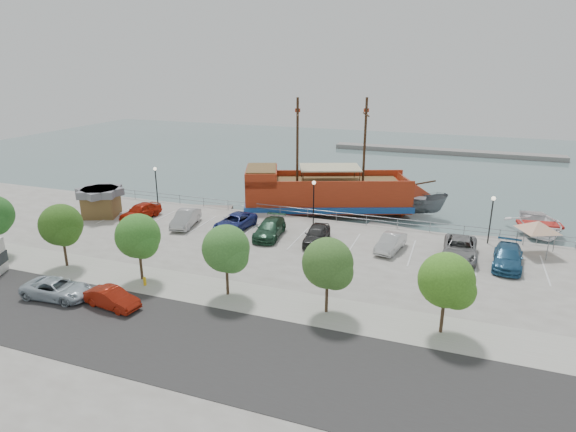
% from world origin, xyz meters
% --- Properties ---
extents(ground, '(160.00, 160.00, 0.00)m').
position_xyz_m(ground, '(0.00, 0.00, -1.00)').
color(ground, slate).
extents(land_slab, '(100.00, 58.00, 1.20)m').
position_xyz_m(land_slab, '(0.00, -21.00, -0.60)').
color(land_slab, gray).
rests_on(land_slab, ground).
extents(street, '(100.00, 8.00, 0.04)m').
position_xyz_m(street, '(0.00, -16.00, 0.01)').
color(street, '#2D2C2C').
rests_on(street, land_slab).
extents(sidewalk, '(100.00, 4.00, 0.05)m').
position_xyz_m(sidewalk, '(0.00, -10.00, 0.01)').
color(sidewalk, '#A2A193').
rests_on(sidewalk, land_slab).
extents(seawall_railing, '(50.00, 0.06, 1.00)m').
position_xyz_m(seawall_railing, '(0.00, 7.80, 0.53)').
color(seawall_railing, gray).
rests_on(seawall_railing, land_slab).
extents(far_shore, '(40.00, 3.00, 0.80)m').
position_xyz_m(far_shore, '(10.00, 55.00, -0.60)').
color(far_shore, gray).
rests_on(far_shore, ground).
extents(pirate_ship, '(21.20, 12.57, 13.19)m').
position_xyz_m(pirate_ship, '(0.95, 13.65, 1.21)').
color(pirate_ship, '#A52D13').
rests_on(pirate_ship, ground).
extents(patrol_boat, '(6.79, 3.90, 2.47)m').
position_xyz_m(patrol_boat, '(9.07, 14.95, 0.24)').
color(patrol_boat, slate).
rests_on(patrol_boat, ground).
extents(speedboat, '(6.45, 8.34, 1.59)m').
position_xyz_m(speedboat, '(20.89, 13.44, -0.20)').
color(speedboat, white).
rests_on(speedboat, ground).
extents(dock_west, '(7.11, 3.64, 0.39)m').
position_xyz_m(dock_west, '(-14.08, 9.20, -0.80)').
color(dock_west, gray).
rests_on(dock_west, ground).
extents(dock_mid, '(7.13, 3.23, 0.39)m').
position_xyz_m(dock_mid, '(8.12, 9.20, -0.80)').
color(dock_mid, gray).
rests_on(dock_mid, ground).
extents(dock_east, '(7.64, 3.84, 0.42)m').
position_xyz_m(dock_east, '(16.23, 9.20, -0.79)').
color(dock_east, gray).
rests_on(dock_east, ground).
extents(shed, '(4.59, 4.59, 2.90)m').
position_xyz_m(shed, '(-21.17, 1.31, 1.55)').
color(shed, brown).
rests_on(shed, land_slab).
extents(canopy_tent, '(4.88, 4.88, 3.18)m').
position_xyz_m(canopy_tent, '(19.58, 5.61, 2.77)').
color(canopy_tent, slate).
rests_on(canopy_tent, land_slab).
extents(street_van, '(4.92, 2.56, 1.32)m').
position_xyz_m(street_van, '(-11.57, -14.36, 0.66)').
color(street_van, '#AEBCC7').
rests_on(street_van, street).
extents(street_sedan, '(4.04, 1.88, 1.28)m').
position_xyz_m(street_sedan, '(-7.21, -14.17, 0.64)').
color(street_sedan, maroon).
rests_on(street_sedan, street).
extents(fire_hydrant, '(0.23, 0.23, 0.67)m').
position_xyz_m(fire_hydrant, '(-7.18, -10.80, 0.37)').
color(fire_hydrant, yellow).
rests_on(fire_hydrant, sidewalk).
extents(lamp_post_left, '(0.36, 0.36, 4.28)m').
position_xyz_m(lamp_post_left, '(-18.00, 6.50, 2.94)').
color(lamp_post_left, black).
rests_on(lamp_post_left, land_slab).
extents(lamp_post_mid, '(0.36, 0.36, 4.28)m').
position_xyz_m(lamp_post_mid, '(0.00, 6.50, 2.94)').
color(lamp_post_mid, black).
rests_on(lamp_post_mid, land_slab).
extents(lamp_post_right, '(0.36, 0.36, 4.28)m').
position_xyz_m(lamp_post_right, '(16.00, 6.50, 2.94)').
color(lamp_post_right, black).
rests_on(lamp_post_right, land_slab).
extents(tree_b, '(3.30, 3.20, 5.00)m').
position_xyz_m(tree_b, '(-14.85, -10.07, 3.30)').
color(tree_b, '#473321').
rests_on(tree_b, sidewalk).
extents(tree_c, '(3.30, 3.20, 5.00)m').
position_xyz_m(tree_c, '(-7.85, -10.07, 3.30)').
color(tree_c, '#473321').
rests_on(tree_c, sidewalk).
extents(tree_d, '(3.30, 3.20, 5.00)m').
position_xyz_m(tree_d, '(-0.85, -10.07, 3.30)').
color(tree_d, '#473321').
rests_on(tree_d, sidewalk).
extents(tree_e, '(3.30, 3.20, 5.00)m').
position_xyz_m(tree_e, '(6.15, -10.07, 3.30)').
color(tree_e, '#473321').
rests_on(tree_e, sidewalk).
extents(tree_f, '(3.30, 3.20, 5.00)m').
position_xyz_m(tree_f, '(13.15, -10.07, 3.30)').
color(tree_f, '#473321').
rests_on(tree_f, sidewalk).
extents(parked_car_a, '(2.45, 4.90, 1.60)m').
position_xyz_m(parked_car_a, '(-16.78, 1.83, 0.80)').
color(parked_car_a, '#AE1D0A').
rests_on(parked_car_a, land_slab).
extents(parked_car_b, '(2.53, 4.92, 1.55)m').
position_xyz_m(parked_car_b, '(-11.31, 1.44, 0.77)').
color(parked_car_b, '#A4A4A4').
rests_on(parked_car_b, land_slab).
extents(parked_car_c, '(2.86, 5.42, 1.45)m').
position_xyz_m(parked_car_c, '(-6.43, 2.20, 0.73)').
color(parked_car_c, navy).
rests_on(parked_car_c, land_slab).
extents(parked_car_d, '(2.69, 5.44, 1.52)m').
position_xyz_m(parked_car_d, '(-2.60, 1.52, 0.76)').
color(parked_car_d, '#1E432D').
rests_on(parked_car_d, land_slab).
extents(parked_car_e, '(2.32, 4.85, 1.60)m').
position_xyz_m(parked_car_e, '(1.90, 1.42, 0.80)').
color(parked_car_e, '#252525').
rests_on(parked_car_e, land_slab).
extents(parked_car_f, '(2.28, 4.48, 1.41)m').
position_xyz_m(parked_car_f, '(8.23, 1.91, 0.70)').
color(parked_car_f, silver).
rests_on(parked_car_f, land_slab).
extents(parked_car_g, '(2.62, 5.68, 1.58)m').
position_xyz_m(parked_car_g, '(13.73, 2.29, 0.79)').
color(parked_car_g, gray).
rests_on(parked_car_g, land_slab).
extents(parked_car_h, '(2.59, 5.41, 1.52)m').
position_xyz_m(parked_car_h, '(17.27, 1.80, 0.76)').
color(parked_car_h, '#23567C').
rests_on(parked_car_h, land_slab).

